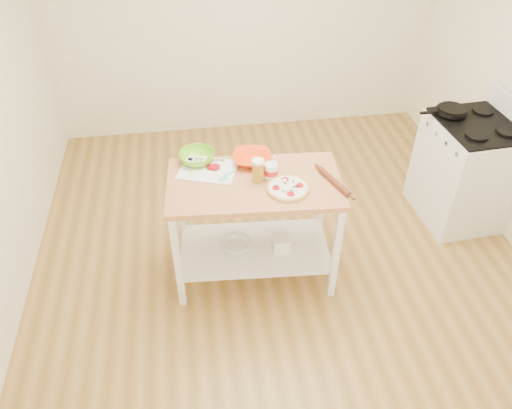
{
  "coord_description": "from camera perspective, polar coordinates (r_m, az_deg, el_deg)",
  "views": [
    {
      "loc": [
        -0.63,
        -2.83,
        2.98
      ],
      "look_at": [
        -0.22,
        -0.12,
        0.73
      ],
      "focal_mm": 35.0,
      "sensor_mm": 36.0,
      "label": 1
    }
  ],
  "objects": [
    {
      "name": "orange_bowl",
      "position": [
        3.65,
        -0.48,
        5.29
      ],
      "size": [
        0.32,
        0.32,
        0.07
      ],
      "primitive_type": "imported",
      "rotation": [
        0.0,
        0.0,
        -0.18
      ],
      "color": "#FF480D",
      "rests_on": "prep_island"
    },
    {
      "name": "shelf_glass_bowl",
      "position": [
        3.87,
        -2.27,
        -4.64
      ],
      "size": [
        0.3,
        0.3,
        0.07
      ],
      "primitive_type": "imported",
      "rotation": [
        0.0,
        0.0,
        -0.37
      ],
      "color": "silver",
      "rests_on": "prep_island"
    },
    {
      "name": "pizza",
      "position": [
        3.4,
        3.66,
        1.88
      ],
      "size": [
        0.29,
        0.29,
        0.05
      ],
      "rotation": [
        0.0,
        0.0,
        -0.23
      ],
      "color": "#E3B860",
      "rests_on": "prep_island"
    },
    {
      "name": "skillet",
      "position": [
        4.48,
        21.42,
        9.96
      ],
      "size": [
        0.41,
        0.26,
        0.03
      ],
      "rotation": [
        0.0,
        0.0,
        0.02
      ],
      "color": "black",
      "rests_on": "gas_stove"
    },
    {
      "name": "gas_stove",
      "position": [
        4.68,
        22.73,
        3.57
      ],
      "size": [
        0.67,
        0.77,
        1.11
      ],
      "rotation": [
        0.0,
        0.0,
        0.06
      ],
      "color": "silver",
      "rests_on": "ground"
    },
    {
      "name": "yogurt_tub",
      "position": [
        3.48,
        1.72,
        3.83
      ],
      "size": [
        0.1,
        0.1,
        0.2
      ],
      "color": "white",
      "rests_on": "prep_island"
    },
    {
      "name": "spatula",
      "position": [
        3.51,
        -3.36,
        3.3
      ],
      "size": [
        0.13,
        0.11,
        0.01
      ],
      "rotation": [
        0.0,
        0.0,
        0.48
      ],
      "color": "#51CCC0",
      "rests_on": "cutting_board"
    },
    {
      "name": "prep_island",
      "position": [
        3.63,
        -0.18,
        -0.52
      ],
      "size": [
        1.27,
        0.75,
        0.9
      ],
      "rotation": [
        0.0,
        0.0,
        -0.07
      ],
      "color": "tan",
      "rests_on": "ground"
    },
    {
      "name": "knife",
      "position": [
        3.69,
        -6.24,
        5.13
      ],
      "size": [
        0.27,
        0.08,
        0.01
      ],
      "rotation": [
        0.0,
        0.0,
        -0.26
      ],
      "color": "silver",
      "rests_on": "cutting_board"
    },
    {
      "name": "shelf_bin",
      "position": [
        3.84,
        2.91,
        -4.49
      ],
      "size": [
        0.13,
        0.13,
        0.12
      ],
      "primitive_type": "cube",
      "rotation": [
        0.0,
        0.0,
        -0.07
      ],
      "color": "white",
      "rests_on": "prep_island"
    },
    {
      "name": "green_bowl",
      "position": [
        3.68,
        -6.76,
        5.39
      ],
      "size": [
        0.27,
        0.27,
        0.08
      ],
      "primitive_type": "imported",
      "rotation": [
        0.0,
        0.0,
        0.04
      ],
      "color": "#70C817",
      "rests_on": "prep_island"
    },
    {
      "name": "room_shell",
      "position": [
        3.32,
        3.51,
        9.9
      ],
      "size": [
        4.04,
        4.54,
        2.74
      ],
      "color": "#A57B3D",
      "rests_on": "ground"
    },
    {
      "name": "beer_pint",
      "position": [
        3.44,
        0.24,
        3.93
      ],
      "size": [
        0.08,
        0.08,
        0.17
      ],
      "color": "#A9781D",
      "rests_on": "prep_island"
    },
    {
      "name": "rolling_pin",
      "position": [
        3.49,
        8.92,
        2.59
      ],
      "size": [
        0.16,
        0.34,
        0.04
      ],
      "primitive_type": "cylinder",
      "rotation": [
        1.57,
        0.0,
        0.35
      ],
      "color": "#5F2B15",
      "rests_on": "prep_island"
    },
    {
      "name": "cutting_board",
      "position": [
        3.6,
        -5.53,
        4.05
      ],
      "size": [
        0.48,
        0.41,
        0.04
      ],
      "rotation": [
        0.0,
        0.0,
        -0.33
      ],
      "color": "white",
      "rests_on": "prep_island"
    }
  ]
}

